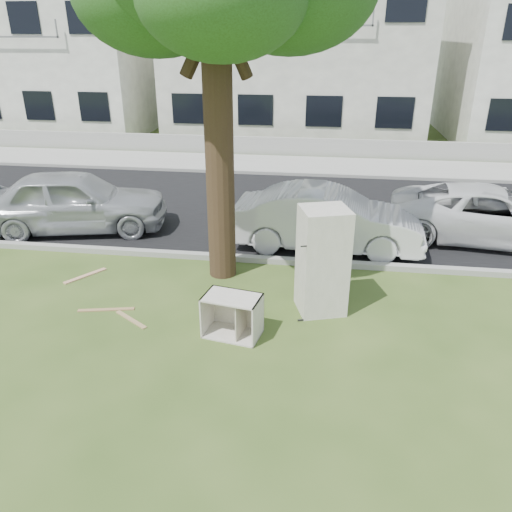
# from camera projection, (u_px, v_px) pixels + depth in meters

# --- Properties ---
(ground) EXTENTS (120.00, 120.00, 0.00)m
(ground) POSITION_uv_depth(u_px,v_px,m) (225.00, 321.00, 8.48)
(ground) COLOR #334A1A
(road) EXTENTS (120.00, 7.00, 0.01)m
(road) POSITION_uv_depth(u_px,v_px,m) (267.00, 208.00, 13.89)
(road) COLOR black
(road) RESTS_ON ground
(kerb_near) EXTENTS (120.00, 0.18, 0.12)m
(kerb_near) POSITION_uv_depth(u_px,v_px,m) (247.00, 261.00, 10.69)
(kerb_near) COLOR gray
(kerb_near) RESTS_ON ground
(kerb_far) EXTENTS (120.00, 0.18, 0.12)m
(kerb_far) POSITION_uv_depth(u_px,v_px,m) (279.00, 175.00, 17.10)
(kerb_far) COLOR gray
(kerb_far) RESTS_ON ground
(sidewalk) EXTENTS (120.00, 2.80, 0.01)m
(sidewalk) POSITION_uv_depth(u_px,v_px,m) (283.00, 165.00, 18.41)
(sidewalk) COLOR gray
(sidewalk) RESTS_ON ground
(low_wall) EXTENTS (120.00, 0.15, 0.70)m
(low_wall) POSITION_uv_depth(u_px,v_px,m) (287.00, 146.00, 19.71)
(low_wall) COLOR gray
(low_wall) RESTS_ON ground
(townhouse_left) EXTENTS (10.20, 8.16, 7.04)m
(townhouse_left) POSITION_uv_depth(u_px,v_px,m) (52.00, 53.00, 24.34)
(townhouse_left) COLOR white
(townhouse_left) RESTS_ON ground
(townhouse_center) EXTENTS (11.22, 8.16, 7.44)m
(townhouse_center) POSITION_uv_depth(u_px,v_px,m) (297.00, 50.00, 22.75)
(townhouse_center) COLOR silver
(townhouse_center) RESTS_ON ground
(fridge) EXTENTS (0.95, 0.92, 1.87)m
(fridge) POSITION_uv_depth(u_px,v_px,m) (322.00, 261.00, 8.47)
(fridge) COLOR white
(fridge) RESTS_ON ground
(cabinet) EXTENTS (0.98, 0.71, 0.70)m
(cabinet) POSITION_uv_depth(u_px,v_px,m) (232.00, 316.00, 7.96)
(cabinet) COLOR beige
(cabinet) RESTS_ON ground
(plank_a) EXTENTS (0.98, 0.28, 0.02)m
(plank_a) POSITION_uv_depth(u_px,v_px,m) (106.00, 310.00, 8.81)
(plank_a) COLOR #9B764B
(plank_a) RESTS_ON ground
(plank_b) EXTENTS (0.71, 0.52, 0.02)m
(plank_b) POSITION_uv_depth(u_px,v_px,m) (131.00, 320.00, 8.50)
(plank_b) COLOR #9E8052
(plank_b) RESTS_ON ground
(plank_c) EXTENTS (0.60, 0.81, 0.02)m
(plank_c) POSITION_uv_depth(u_px,v_px,m) (85.00, 276.00, 10.02)
(plank_c) COLOR tan
(plank_c) RESTS_ON ground
(car_center) EXTENTS (4.26, 1.70, 1.38)m
(car_center) POSITION_uv_depth(u_px,v_px,m) (327.00, 219.00, 11.08)
(car_center) COLOR silver
(car_center) RESTS_ON ground
(car_right) EXTENTS (4.79, 2.65, 1.27)m
(car_right) POSITION_uv_depth(u_px,v_px,m) (491.00, 215.00, 11.52)
(car_right) COLOR silver
(car_right) RESTS_ON ground
(car_left) EXTENTS (4.67, 2.69, 1.50)m
(car_left) POSITION_uv_depth(u_px,v_px,m) (74.00, 201.00, 12.08)
(car_left) COLOR #9EA0A4
(car_left) RESTS_ON ground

